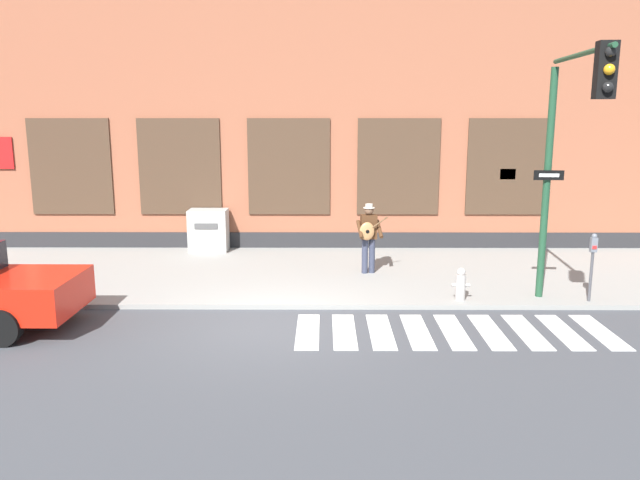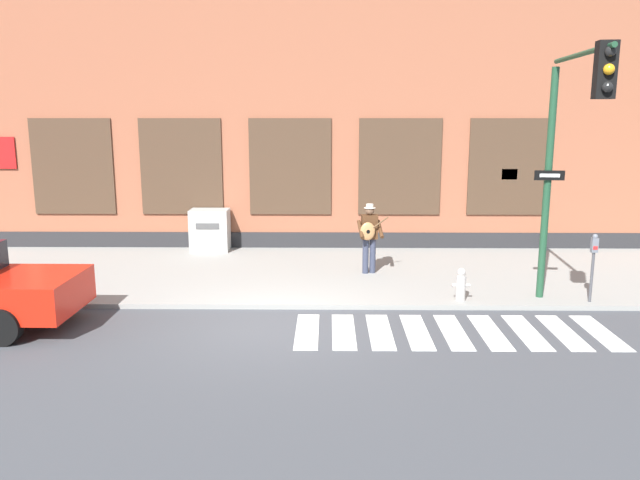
{
  "view_description": "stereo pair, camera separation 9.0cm",
  "coord_description": "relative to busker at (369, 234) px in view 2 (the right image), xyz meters",
  "views": [
    {
      "loc": [
        0.97,
        -11.16,
        3.93
      ],
      "look_at": [
        0.91,
        1.34,
        1.39
      ],
      "focal_mm": 35.0,
      "sensor_mm": 36.0,
      "label": 1
    },
    {
      "loc": [
        1.06,
        -11.16,
        3.93
      ],
      "look_at": [
        0.91,
        1.34,
        1.39
      ],
      "focal_mm": 35.0,
      "sensor_mm": 36.0,
      "label": 2
    }
  ],
  "objects": [
    {
      "name": "ground_plane",
      "position": [
        -2.07,
        -3.65,
        -1.07
      ],
      "size": [
        160.0,
        160.0,
        0.0
      ],
      "primitive_type": "plane",
      "color": "#424449"
    },
    {
      "name": "sidewalk",
      "position": [
        -2.07,
        0.18,
        -1.02
      ],
      "size": [
        28.0,
        5.58,
        0.1
      ],
      "color": "gray",
      "rests_on": "ground"
    },
    {
      "name": "building_backdrop",
      "position": [
        -2.07,
        4.96,
        3.61
      ],
      "size": [
        28.0,
        4.06,
        9.38
      ],
      "color": "#99563D",
      "rests_on": "ground"
    },
    {
      "name": "crosswalk",
      "position": [
        1.3,
        -3.91,
        -1.06
      ],
      "size": [
        5.78,
        1.9,
        0.01
      ],
      "color": "silver",
      "rests_on": "ground"
    },
    {
      "name": "busker",
      "position": [
        0.0,
        0.0,
        0.0
      ],
      "size": [
        0.75,
        0.59,
        1.71
      ],
      "color": "#33384C",
      "rests_on": "sidewalk"
    },
    {
      "name": "traffic_light",
      "position": [
        3.42,
        -3.18,
        2.47
      ],
      "size": [
        0.68,
        3.21,
        4.94
      ],
      "color": "#1E472D",
      "rests_on": "sidewalk"
    },
    {
      "name": "parking_meter",
      "position": [
        4.44,
        -2.31,
        -0.03
      ],
      "size": [
        0.13,
        0.11,
        1.44
      ],
      "color": "#47474C",
      "rests_on": "sidewalk"
    },
    {
      "name": "utility_box",
      "position": [
        -4.35,
        2.52,
        -0.38
      ],
      "size": [
        1.08,
        0.72,
        1.18
      ],
      "color": "#ADADA8",
      "rests_on": "sidewalk"
    },
    {
      "name": "fire_hydrant",
      "position": [
        1.77,
        -2.26,
        -0.63
      ],
      "size": [
        0.38,
        0.2,
        0.7
      ],
      "color": "#B2ADA8",
      "rests_on": "sidewalk"
    }
  ]
}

